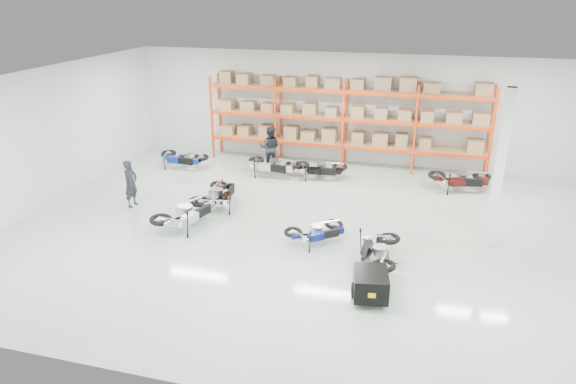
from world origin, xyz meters
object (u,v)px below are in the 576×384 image
(moto_back_a, at_px, (181,155))
(moto_silver_left, at_px, (186,209))
(moto_black_far_left, at_px, (219,191))
(moto_back_c, at_px, (320,165))
(moto_touring_right, at_px, (378,247))
(trailer, at_px, (371,284))
(person_left, at_px, (131,184))
(person_back, at_px, (270,148))
(moto_back_b, at_px, (272,162))
(moto_back_d, at_px, (461,175))
(moto_blue_centre, at_px, (317,228))

(moto_back_a, bearing_deg, moto_silver_left, -146.18)
(moto_silver_left, relative_size, moto_black_far_left, 1.05)
(moto_back_c, bearing_deg, moto_touring_right, -160.47)
(trailer, distance_m, moto_back_c, 8.32)
(person_left, relative_size, person_back, 0.92)
(moto_touring_right, bearing_deg, moto_back_c, 114.76)
(moto_back_b, xyz_separation_m, person_left, (-3.70, -4.10, 0.23))
(moto_silver_left, xyz_separation_m, moto_back_c, (3.06, 5.31, -0.07))
(moto_back_a, bearing_deg, moto_back_d, -82.15)
(moto_silver_left, relative_size, person_back, 1.14)
(trailer, height_order, moto_back_b, moto_back_b)
(trailer, relative_size, moto_back_b, 0.91)
(person_left, bearing_deg, moto_back_c, -47.28)
(moto_touring_right, bearing_deg, person_left, 167.19)
(moto_silver_left, height_order, moto_back_b, moto_silver_left)
(moto_blue_centre, bearing_deg, person_back, -10.74)
(moto_blue_centre, height_order, moto_black_far_left, moto_black_far_left)
(moto_silver_left, distance_m, person_left, 2.72)
(moto_back_d, height_order, person_left, person_left)
(moto_back_d, xyz_separation_m, person_back, (-7.38, 0.62, 0.29))
(moto_back_b, xyz_separation_m, moto_back_d, (7.03, 0.24, 0.01))
(moto_back_d, height_order, person_back, person_back)
(moto_back_c, bearing_deg, moto_silver_left, 145.14)
(moto_back_a, distance_m, person_back, 3.62)
(moto_back_a, bearing_deg, moto_black_far_left, -132.19)
(moto_back_b, relative_size, moto_back_c, 1.07)
(moto_blue_centre, relative_size, person_left, 0.99)
(moto_silver_left, relative_size, trailer, 1.16)
(moto_blue_centre, relative_size, moto_back_c, 0.89)
(moto_back_d, bearing_deg, moto_back_a, 80.65)
(person_left, xyz_separation_m, person_back, (3.35, 4.95, 0.07))
(moto_blue_centre, bearing_deg, moto_black_far_left, 26.20)
(moto_back_a, bearing_deg, moto_back_c, -81.50)
(moto_black_far_left, distance_m, person_back, 4.36)
(moto_back_a, height_order, person_back, person_back)
(moto_back_a, relative_size, moto_back_c, 1.05)
(moto_back_b, bearing_deg, moto_back_a, 96.33)
(trailer, distance_m, person_left, 9.12)
(trailer, relative_size, person_back, 0.98)
(moto_silver_left, bearing_deg, person_back, -80.39)
(moto_black_far_left, bearing_deg, moto_back_d, -160.06)
(moto_blue_centre, relative_size, moto_silver_left, 0.79)
(moto_back_c, bearing_deg, moto_back_d, -94.15)
(moto_back_a, relative_size, person_left, 1.15)
(moto_blue_centre, bearing_deg, person_left, 41.69)
(moto_touring_right, relative_size, moto_back_b, 0.97)
(moto_silver_left, distance_m, person_back, 6.06)
(moto_black_far_left, bearing_deg, person_back, -101.53)
(moto_black_far_left, relative_size, moto_back_c, 1.08)
(moto_back_b, height_order, moto_back_c, moto_back_b)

